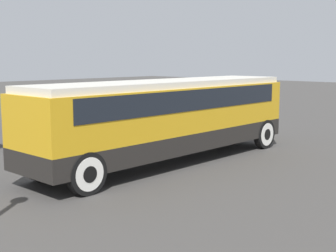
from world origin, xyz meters
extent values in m
plane|color=#423F3D|center=(0.00, 0.00, 0.00)|extent=(120.00, 120.00, 0.00)
cube|color=black|center=(0.00, 0.00, 0.84)|extent=(11.22, 2.47, 0.66)
cube|color=gold|center=(0.00, 0.00, 1.94)|extent=(11.22, 2.47, 1.54)
cube|color=black|center=(0.00, 0.00, 2.31)|extent=(9.87, 2.51, 0.69)
cube|color=silver|center=(0.00, 0.00, 2.82)|extent=(10.99, 2.27, 0.22)
cube|color=gold|center=(5.46, 0.00, 1.72)|extent=(0.36, 2.37, 1.76)
cylinder|color=black|center=(4.65, -1.12, 0.60)|extent=(1.20, 0.28, 1.20)
cylinder|color=silver|center=(4.65, -1.12, 0.60)|extent=(0.93, 0.30, 0.93)
cylinder|color=black|center=(4.65, -1.12, 0.60)|extent=(0.46, 0.32, 0.46)
cylinder|color=black|center=(4.65, 1.12, 0.60)|extent=(1.20, 0.28, 1.20)
cylinder|color=silver|center=(4.65, 1.12, 0.60)|extent=(0.93, 0.30, 0.93)
cylinder|color=black|center=(4.65, 1.12, 0.60)|extent=(0.46, 0.32, 0.46)
cylinder|color=black|center=(-4.47, -1.12, 0.60)|extent=(1.20, 0.28, 1.20)
cylinder|color=silver|center=(-4.47, -1.12, 0.60)|extent=(0.93, 0.30, 0.93)
cylinder|color=black|center=(-4.47, -1.12, 0.60)|extent=(0.46, 0.32, 0.46)
cylinder|color=black|center=(-4.47, 1.12, 0.60)|extent=(1.20, 0.28, 1.20)
cylinder|color=silver|center=(-4.47, 1.12, 0.60)|extent=(0.93, 0.30, 0.93)
cylinder|color=black|center=(-4.47, 1.12, 0.60)|extent=(0.46, 0.32, 0.46)
cube|color=#BCBCC1|center=(5.93, 5.41, 0.60)|extent=(4.10, 1.71, 0.68)
cube|color=black|center=(5.77, 5.41, 1.22)|extent=(2.13, 1.54, 0.56)
cylinder|color=black|center=(7.50, 4.65, 0.34)|extent=(0.69, 0.22, 0.69)
cylinder|color=black|center=(7.50, 4.65, 0.34)|extent=(0.26, 0.26, 0.26)
cylinder|color=black|center=(7.50, 6.18, 0.34)|extent=(0.69, 0.22, 0.69)
cylinder|color=black|center=(7.50, 6.18, 0.34)|extent=(0.26, 0.26, 0.26)
cylinder|color=black|center=(4.36, 4.65, 0.34)|extent=(0.69, 0.22, 0.69)
cylinder|color=black|center=(4.36, 4.65, 0.34)|extent=(0.26, 0.26, 0.26)
cylinder|color=black|center=(4.36, 6.18, 0.34)|extent=(0.69, 0.22, 0.69)
cylinder|color=black|center=(4.36, 6.18, 0.34)|extent=(0.26, 0.26, 0.26)
camera|label=1|loc=(-12.04, -11.11, 3.68)|focal=50.00mm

